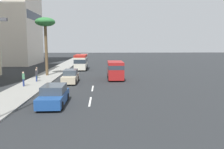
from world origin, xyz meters
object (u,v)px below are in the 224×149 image
object	(u,v)px
pedestrian_near_lamp	(23,78)
pedestrian_mid_block	(37,72)
minibus_second	(81,61)
car_lead	(71,77)
pedestrian_by_tree	(36,75)
van_third	(115,69)
palm_tree	(45,25)
car_fourth	(54,96)

from	to	relation	value
pedestrian_near_lamp	pedestrian_mid_block	bearing A→B (deg)	151.65
minibus_second	pedestrian_mid_block	world-z (taller)	minibus_second
car_lead	pedestrian_by_tree	bearing A→B (deg)	-93.57
van_third	pedestrian_mid_block	world-z (taller)	van_third
pedestrian_by_tree	palm_tree	size ratio (longest dim) A/B	0.18
car_lead	pedestrian_near_lamp	world-z (taller)	pedestrian_near_lamp
minibus_second	pedestrian_mid_block	size ratio (longest dim) A/B	4.06
pedestrian_near_lamp	pedestrian_mid_block	distance (m)	6.13
pedestrian_mid_block	pedestrian_near_lamp	bearing A→B (deg)	72.14
minibus_second	car_fourth	size ratio (longest dim) A/B	1.36
van_third	car_fourth	distance (m)	14.32
van_third	palm_tree	size ratio (longest dim) A/B	0.54
minibus_second	car_fourth	distance (m)	25.80
minibus_second	pedestrian_mid_block	distance (m)	13.02
car_fourth	pedestrian_by_tree	xyz separation A→B (m)	(11.04, 4.46, 0.26)
minibus_second	palm_tree	size ratio (longest dim) A/B	0.72
pedestrian_near_lamp	pedestrian_by_tree	bearing A→B (deg)	140.74
car_lead	car_fourth	world-z (taller)	car_lead
minibus_second	palm_tree	xyz separation A→B (m)	(-8.80, 4.48, 6.17)
pedestrian_near_lamp	palm_tree	xyz separation A→B (m)	(9.27, -0.48, 6.70)
van_third	car_lead	bearing A→B (deg)	111.23
palm_tree	van_third	bearing A→B (deg)	-110.79
car_lead	pedestrian_mid_block	bearing A→B (deg)	-121.13
minibus_second	pedestrian_near_lamp	size ratio (longest dim) A/B	3.79
car_fourth	minibus_second	bearing A→B (deg)	-179.93
minibus_second	car_fourth	bearing A→B (deg)	0.07
minibus_second	pedestrian_near_lamp	bearing A→B (deg)	-15.36
minibus_second	pedestrian_mid_block	xyz separation A→B (m)	(-11.94, 5.16, -0.60)
pedestrian_mid_block	minibus_second	bearing A→B (deg)	-133.05
car_lead	minibus_second	distance (m)	15.05
car_lead	pedestrian_by_tree	distance (m)	4.40
minibus_second	palm_tree	bearing A→B (deg)	-26.98
pedestrian_near_lamp	minibus_second	bearing A→B (deg)	134.48
car_lead	palm_tree	world-z (taller)	palm_tree
van_third	car_fourth	size ratio (longest dim) A/B	1.01
pedestrian_by_tree	palm_tree	bearing A→B (deg)	145.59
pedestrian_by_tree	van_third	bearing A→B (deg)	66.25
car_lead	palm_tree	distance (m)	10.35
pedestrian_by_tree	car_lead	bearing A→B (deg)	51.58
car_lead	pedestrian_near_lamp	distance (m)	5.79
car_lead	palm_tree	xyz separation A→B (m)	(6.23, 4.44, 6.98)
palm_tree	car_fourth	bearing A→B (deg)	-165.13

